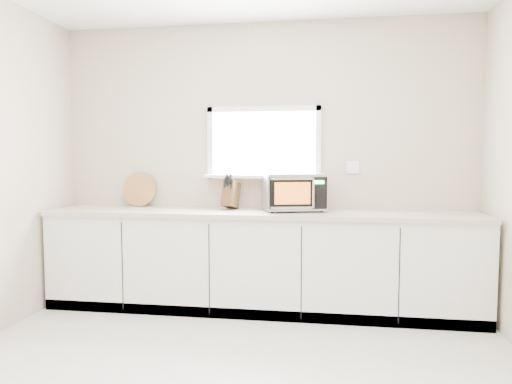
# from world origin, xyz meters

# --- Properties ---
(back_wall) EXTENTS (4.00, 0.17, 2.70)m
(back_wall) POSITION_xyz_m (0.00, 2.00, 1.36)
(back_wall) COLOR #B0A78C
(back_wall) RESTS_ON ground
(cabinets) EXTENTS (3.92, 0.60, 0.88)m
(cabinets) POSITION_xyz_m (0.00, 1.70, 0.44)
(cabinets) COLOR silver
(cabinets) RESTS_ON ground
(countertop) EXTENTS (3.92, 0.64, 0.04)m
(countertop) POSITION_xyz_m (0.00, 1.69, 0.90)
(countertop) COLOR #C4B2A1
(countertop) RESTS_ON cabinets
(microwave) EXTENTS (0.63, 0.54, 0.35)m
(microwave) POSITION_xyz_m (0.31, 1.78, 1.10)
(microwave) COLOR black
(microwave) RESTS_ON countertop
(knife_block) EXTENTS (0.16, 0.25, 0.34)m
(knife_block) POSITION_xyz_m (-0.29, 1.82, 1.07)
(knife_block) COLOR #4E381C
(knife_block) RESTS_ON countertop
(cutting_board) EXTENTS (0.34, 0.08, 0.34)m
(cutting_board) POSITION_xyz_m (-1.25, 1.94, 1.09)
(cutting_board) COLOR #AF8943
(cutting_board) RESTS_ON countertop
(coffee_grinder) EXTENTS (0.15, 0.15, 0.23)m
(coffee_grinder) POSITION_xyz_m (0.12, 1.85, 1.04)
(coffee_grinder) COLOR #A8AAAF
(coffee_grinder) RESTS_ON countertop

